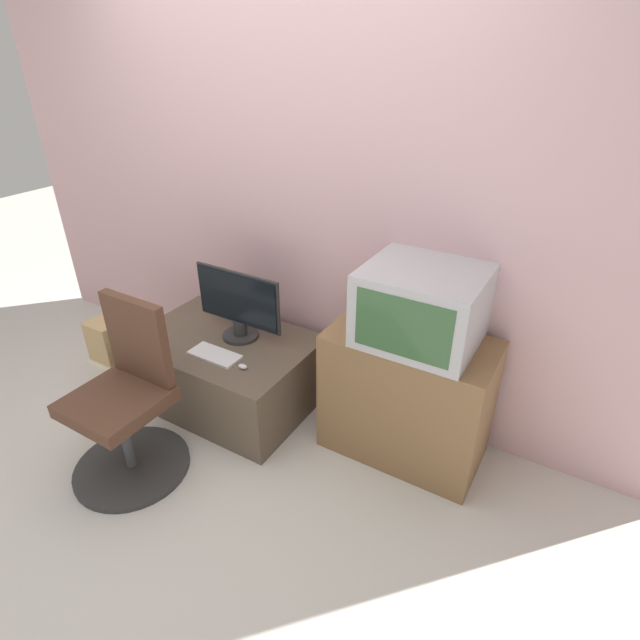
{
  "coord_description": "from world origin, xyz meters",
  "views": [
    {
      "loc": [
        1.59,
        -0.98,
        1.99
      ],
      "look_at": [
        0.41,
        1.01,
        0.69
      ],
      "focal_mm": 28.0,
      "sensor_mm": 36.0,
      "label": 1
    }
  ],
  "objects_px": {
    "main_monitor": "(238,305)",
    "cardboard_box_lower": "(118,370)",
    "office_chair": "(128,409)",
    "keyboard": "(215,355)",
    "crt_tv": "(423,305)",
    "mouse": "(243,367)"
  },
  "relations": [
    {
      "from": "crt_tv",
      "to": "office_chair",
      "type": "distance_m",
      "value": 1.55
    },
    {
      "from": "main_monitor",
      "to": "cardboard_box_lower",
      "type": "distance_m",
      "value": 1.0
    },
    {
      "from": "keyboard",
      "to": "main_monitor",
      "type": "bearing_deg",
      "value": 91.53
    },
    {
      "from": "main_monitor",
      "to": "crt_tv",
      "type": "height_order",
      "value": "crt_tv"
    },
    {
      "from": "keyboard",
      "to": "mouse",
      "type": "xyz_separation_m",
      "value": [
        0.21,
        -0.02,
        0.01
      ]
    },
    {
      "from": "crt_tv",
      "to": "office_chair",
      "type": "relative_size",
      "value": 0.59
    },
    {
      "from": "office_chair",
      "to": "keyboard",
      "type": "bearing_deg",
      "value": 76.12
    },
    {
      "from": "main_monitor",
      "to": "mouse",
      "type": "relative_size",
      "value": 10.8
    },
    {
      "from": "keyboard",
      "to": "mouse",
      "type": "distance_m",
      "value": 0.21
    },
    {
      "from": "keyboard",
      "to": "cardboard_box_lower",
      "type": "height_order",
      "value": "keyboard"
    },
    {
      "from": "mouse",
      "to": "crt_tv",
      "type": "bearing_deg",
      "value": 22.46
    },
    {
      "from": "main_monitor",
      "to": "cardboard_box_lower",
      "type": "height_order",
      "value": "main_monitor"
    },
    {
      "from": "crt_tv",
      "to": "cardboard_box_lower",
      "type": "bearing_deg",
      "value": -166.67
    },
    {
      "from": "cardboard_box_lower",
      "to": "mouse",
      "type": "bearing_deg",
      "value": 4.92
    },
    {
      "from": "main_monitor",
      "to": "keyboard",
      "type": "height_order",
      "value": "main_monitor"
    },
    {
      "from": "main_monitor",
      "to": "office_chair",
      "type": "relative_size",
      "value": 0.62
    },
    {
      "from": "mouse",
      "to": "crt_tv",
      "type": "xyz_separation_m",
      "value": [
        0.84,
        0.35,
        0.45
      ]
    },
    {
      "from": "keyboard",
      "to": "office_chair",
      "type": "xyz_separation_m",
      "value": [
        -0.13,
        -0.52,
        -0.07
      ]
    },
    {
      "from": "crt_tv",
      "to": "office_chair",
      "type": "height_order",
      "value": "crt_tv"
    },
    {
      "from": "crt_tv",
      "to": "main_monitor",
      "type": "bearing_deg",
      "value": -175.15
    },
    {
      "from": "mouse",
      "to": "office_chair",
      "type": "bearing_deg",
      "value": -124.14
    },
    {
      "from": "main_monitor",
      "to": "crt_tv",
      "type": "distance_m",
      "value": 1.09
    }
  ]
}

